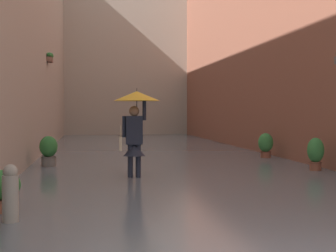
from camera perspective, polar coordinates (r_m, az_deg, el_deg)
ground_plane at (r=17.56m, az=-1.57°, el=-3.55°), size 70.21×70.21×0.00m
flood_water at (r=17.55m, az=-1.57°, el=-3.37°), size 8.54×34.08×0.11m
building_facade_left at (r=19.09m, az=13.20°, el=13.60°), size 2.04×32.08×11.11m
building_facade_right at (r=17.92m, az=-17.35°, el=13.58°), size 2.04×32.08×10.64m
building_facade_far at (r=32.52m, az=-4.88°, el=7.45°), size 11.34×1.80×9.71m
person_wading at (r=11.30m, az=-3.74°, el=1.25°), size 1.06×1.06×2.14m
potted_plant_near_left at (r=16.40m, az=11.13°, el=-2.17°), size 0.49×0.49×0.90m
potted_plant_mid_right at (r=13.97m, az=-13.52°, el=-2.88°), size 0.49×0.49×0.93m
potted_plant_far_left at (r=13.17m, az=16.55°, el=-3.06°), size 0.43×0.43×0.94m
potted_plant_near_right at (r=7.94m, az=-18.49°, el=-7.19°), size 0.55×0.55×0.73m
mooring_bollard at (r=7.16m, az=-17.60°, el=-7.77°), size 0.22×0.22×0.90m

